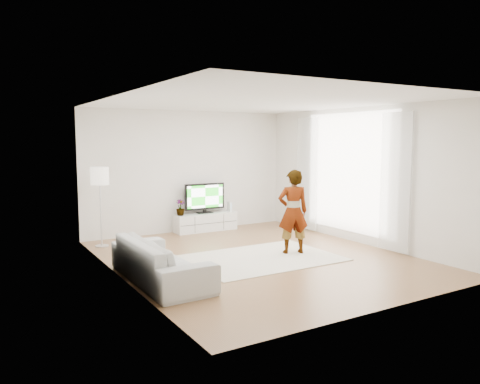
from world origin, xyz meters
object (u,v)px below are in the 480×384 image
rug (263,258)px  player (293,212)px  sofa (161,260)px  media_console (205,222)px  television (205,197)px  floor_lamp (100,180)px

rug → player: 1.05m
sofa → rug: bearing=-81.7°
media_console → sofa: 3.94m
television → player: size_ratio=0.64×
media_console → floor_lamp: 2.79m
rug → player: player is taller
television → floor_lamp: 2.61m
television → sofa: bearing=-126.2°
media_console → sofa: sofa is taller
media_console → floor_lamp: (-2.52, -0.38, 1.14)m
media_console → sofa: size_ratio=0.68×
rug → sofa: bearing=-170.8°
media_console → player: bearing=-81.6°
player → floor_lamp: (-2.94, 2.44, 0.55)m
media_console → rug: (-0.27, -2.83, -0.20)m
rug → player: bearing=1.0°
media_console → television: 0.59m
player → rug: bearing=22.0°
player → sofa: player is taller
rug → media_console: bearing=84.6°
floor_lamp → television: bearing=9.2°
rug → floor_lamp: bearing=132.6°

